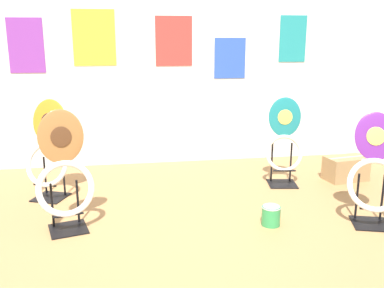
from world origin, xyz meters
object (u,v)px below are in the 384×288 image
object	(u,v)px
toilet_seat_display_woodgrain	(65,178)
paint_can	(271,215)
toilet_seat_display_purple_note	(375,176)
storage_box	(346,168)
toilet_seat_display_orange_sun	(48,155)
toilet_seat_display_teal_sax	(284,145)

from	to	relation	value
toilet_seat_display_woodgrain	paint_can	size ratio (longest dim) A/B	5.85
paint_can	toilet_seat_display_purple_note	bearing A→B (deg)	-7.44
toilet_seat_display_purple_note	storage_box	world-z (taller)	toilet_seat_display_purple_note
paint_can	toilet_seat_display_woodgrain	bearing A→B (deg)	174.01
toilet_seat_display_woodgrain	toilet_seat_display_purple_note	xyz separation A→B (m)	(2.39, -0.27, -0.02)
toilet_seat_display_orange_sun	storage_box	size ratio (longest dim) A/B	2.00
toilet_seat_display_teal_sax	storage_box	bearing A→B (deg)	2.70
toilet_seat_display_teal_sax	storage_box	size ratio (longest dim) A/B	1.94
toilet_seat_display_teal_sax	toilet_seat_display_orange_sun	size ratio (longest dim) A/B	0.97
toilet_seat_display_purple_note	toilet_seat_display_orange_sun	bearing A→B (deg)	158.91
toilet_seat_display_teal_sax	toilet_seat_display_orange_sun	world-z (taller)	toilet_seat_display_orange_sun
storage_box	toilet_seat_display_teal_sax	bearing A→B (deg)	-177.30
toilet_seat_display_woodgrain	toilet_seat_display_teal_sax	world-z (taller)	toilet_seat_display_woodgrain
toilet_seat_display_woodgrain	paint_can	distance (m)	1.63
storage_box	toilet_seat_display_woodgrain	bearing A→B (deg)	-164.08
toilet_seat_display_woodgrain	toilet_seat_display_orange_sun	distance (m)	0.78
paint_can	toilet_seat_display_orange_sun	bearing A→B (deg)	153.58
paint_can	storage_box	bearing A→B (deg)	39.46
toilet_seat_display_teal_sax	toilet_seat_display_purple_note	bearing A→B (deg)	-70.79
toilet_seat_display_purple_note	toilet_seat_display_teal_sax	world-z (taller)	toilet_seat_display_purple_note
toilet_seat_display_woodgrain	storage_box	size ratio (longest dim) A/B	2.06
paint_can	storage_box	world-z (taller)	storage_box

